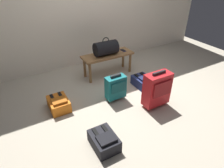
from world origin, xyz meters
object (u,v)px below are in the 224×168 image
cell_phone (123,50)px  backpack_orange (59,104)px  suitcase_upright_red (157,89)px  backpack_navy (143,81)px  duffel_bag_black (106,48)px  bench (108,57)px  suitcase_small_teal (116,87)px  backpack_dark (104,141)px

cell_phone → backpack_orange: cell_phone is taller
suitcase_upright_red → backpack_orange: suitcase_upright_red is taller
backpack_navy → backpack_orange: size_ratio=1.00×
backpack_navy → duffel_bag_black: bearing=117.7°
bench → backpack_navy: size_ratio=2.63×
backpack_navy → suitcase_upright_red: bearing=-108.2°
suitcase_small_teal → backpack_navy: (0.64, 0.11, -0.15)m
suitcase_upright_red → backpack_dark: bearing=-163.3°
bench → cell_phone: 0.36m
backpack_dark → backpack_navy: (1.25, 0.88, 0.00)m
cell_phone → backpack_dark: 2.07m
cell_phone → suitcase_small_teal: bearing=-128.2°
suitcase_upright_red → duffel_bag_black: bearing=98.4°
suitcase_upright_red → backpack_navy: bearing=71.8°
bench → duffel_bag_black: size_ratio=2.27×
bench → backpack_dark: bearing=-119.9°
cell_phone → backpack_navy: size_ratio=0.38×
suitcase_small_teal → backpack_navy: size_ratio=1.21×
cell_phone → backpack_dark: cell_phone is taller
cell_phone → backpack_orange: bearing=-158.1°
duffel_bag_black → bench: bearing=0.0°
duffel_bag_black → suitcase_small_teal: bearing=-107.9°
suitcase_upright_red → cell_phone: bearing=81.0°
cell_phone → suitcase_small_teal: size_ratio=0.31×
bench → backpack_navy: bench is taller
backpack_orange → cell_phone: bearing=21.9°
duffel_bag_black → suitcase_small_teal: (-0.27, -0.82, -0.32)m
bench → duffel_bag_black: duffel_bag_black is taller
cell_phone → suitcase_upright_red: suitcase_upright_red is taller
backpack_dark → backpack_orange: size_ratio=1.00×
duffel_bag_black → backpack_navy: (0.37, -0.71, -0.47)m
bench → backpack_dark: (-0.91, -1.59, -0.27)m
suitcase_small_teal → backpack_orange: bearing=165.9°
backpack_dark → backpack_navy: size_ratio=1.00×
duffel_bag_black → suitcase_small_teal: 0.93m
suitcase_upright_red → backpack_orange: size_ratio=1.58×
backpack_dark → suitcase_upright_red: bearing=16.7°
suitcase_upright_red → backpack_orange: (-1.33, 0.66, -0.22)m
suitcase_small_teal → backpack_orange: suitcase_small_teal is taller
backpack_navy → backpack_dark: bearing=-144.9°
suitcase_small_teal → duffel_bag_black: bearing=72.1°
duffel_bag_black → cell_phone: duffel_bag_black is taller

